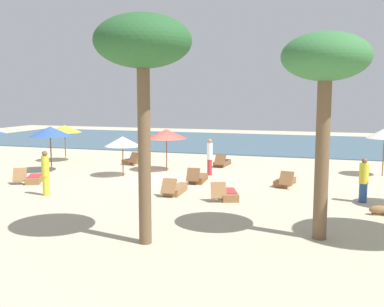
{
  "coord_description": "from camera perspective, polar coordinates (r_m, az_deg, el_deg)",
  "views": [
    {
      "loc": [
        7.62,
        -20.14,
        3.99
      ],
      "look_at": [
        0.99,
        1.06,
        1.1
      ],
      "focal_mm": 42.89,
      "sensor_mm": 36.0,
      "label": 1
    }
  ],
  "objects": [
    {
      "name": "ground_plane",
      "position": [
        21.9,
        -3.31,
        -3.1
      ],
      "size": [
        60.0,
        60.0,
        0.0
      ],
      "primitive_type": "plane",
      "color": "beige"
    },
    {
      "name": "palm_2",
      "position": [
        12.06,
        -6.13,
        12.95
      ],
      "size": [
        2.52,
        2.52,
        6.03
      ],
      "color": "brown",
      "rests_on": "ground_plane"
    },
    {
      "name": "umbrella_3",
      "position": [
        28.2,
        -15.56,
        2.97
      ],
      "size": [
        1.97,
        1.97,
        2.16
      ],
      "color": "olive",
      "rests_on": "ground_plane"
    },
    {
      "name": "person_1",
      "position": [
        18.07,
        20.56,
        -3.13
      ],
      "size": [
        0.43,
        0.43,
        1.66
      ],
      "color": "#2D4C8C",
      "rests_on": "ground_plane"
    },
    {
      "name": "lounger_6",
      "position": [
        25.67,
        3.76,
        -1.15
      ],
      "size": [
        0.69,
        1.71,
        0.71
      ],
      "color": "brown",
      "rests_on": "ground_plane"
    },
    {
      "name": "person_3",
      "position": [
        22.6,
        2.22,
        -0.36
      ],
      "size": [
        0.4,
        0.4,
        1.8
      ],
      "color": "#BF3338",
      "rests_on": "ground_plane"
    },
    {
      "name": "umbrella_2",
      "position": [
        22.39,
        -8.63,
        1.5
      ],
      "size": [
        1.75,
        1.75,
        1.96
      ],
      "color": "brown",
      "rests_on": "ground_plane"
    },
    {
      "name": "palm_0",
      "position": [
        12.85,
        16.27,
        10.52
      ],
      "size": [
        2.36,
        2.36,
        5.63
      ],
      "color": "brown",
      "rests_on": "ground_plane"
    },
    {
      "name": "ocean_water",
      "position": [
        38.12,
        5.74,
        1.41
      ],
      "size": [
        48.0,
        16.0,
        0.06
      ],
      "primitive_type": "cube",
      "color": "#3D6075",
      "rests_on": "ground_plane"
    },
    {
      "name": "lounger_2",
      "position": [
        17.69,
        4.47,
        -5.06
      ],
      "size": [
        1.12,
        1.75,
        0.73
      ],
      "color": "olive",
      "rests_on": "ground_plane"
    },
    {
      "name": "umbrella_0",
      "position": [
        24.55,
        -17.23,
        2.64
      ],
      "size": [
        2.12,
        2.12,
        2.34
      ],
      "color": "brown",
      "rests_on": "ground_plane"
    },
    {
      "name": "umbrella_4",
      "position": [
        23.76,
        -3.2,
        2.45
      ],
      "size": [
        2.11,
        2.11,
        2.19
      ],
      "color": "brown",
      "rests_on": "ground_plane"
    },
    {
      "name": "lounger_5",
      "position": [
        22.08,
        -19.12,
        -2.95
      ],
      "size": [
        1.27,
        1.75,
        0.72
      ],
      "color": "olive",
      "rests_on": "ground_plane"
    },
    {
      "name": "lounger_3",
      "position": [
        26.59,
        -7.14,
        -0.89
      ],
      "size": [
        1.15,
        1.75,
        0.73
      ],
      "color": "brown",
      "rests_on": "ground_plane"
    },
    {
      "name": "person_0",
      "position": [
        18.97,
        -17.76,
        -2.27
      ],
      "size": [
        0.37,
        0.37,
        1.78
      ],
      "color": "yellow",
      "rests_on": "ground_plane"
    },
    {
      "name": "lounger_4",
      "position": [
        18.53,
        -2.14,
        -4.49
      ],
      "size": [
        0.67,
        1.69,
        0.71
      ],
      "color": "olive",
      "rests_on": "ground_plane"
    },
    {
      "name": "lounger_0",
      "position": [
        20.55,
        11.49,
        -3.45
      ],
      "size": [
        0.88,
        1.74,
        0.72
      ],
      "color": "brown",
      "rests_on": "ground_plane"
    },
    {
      "name": "lounger_1",
      "position": [
        20.98,
        0.76,
        -3.08
      ],
      "size": [
        0.71,
        1.7,
        0.72
      ],
      "color": "brown",
      "rests_on": "ground_plane"
    },
    {
      "name": "dog",
      "position": [
        16.52,
        22.34,
        -6.5
      ],
      "size": [
        0.74,
        0.44,
        0.34
      ],
      "color": "olive",
      "rests_on": "ground_plane"
    }
  ]
}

